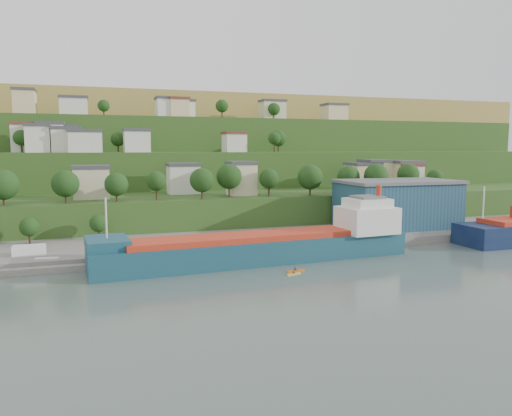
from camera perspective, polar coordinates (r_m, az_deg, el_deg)
name	(u,v)px	position (r m, az deg, el deg)	size (l,w,h in m)	color
ground	(297,272)	(95.61, 4.68, -7.25)	(500.00, 500.00, 0.00)	#4B5B54
quay	(326,240)	(128.71, 7.96, -3.64)	(220.00, 26.00, 4.00)	slate
hillside	(166,194)	(257.54, -10.29, 1.54)	(360.00, 211.40, 96.00)	#284719
cargo_ship_near	(267,248)	(103.43, 1.24, -4.61)	(67.03, 14.46, 17.09)	#153E52
warehouse	(397,203)	(140.38, 15.80, 0.51)	(31.25, 19.41, 12.80)	navy
caravan	(29,252)	(109.79, -24.50, -4.61)	(6.10, 2.54, 2.85)	white
dinghy	(47,260)	(105.60, -22.77, -5.51)	(4.31, 1.61, 0.86)	silver
kayak_orange	(296,270)	(95.60, 4.56, -7.09)	(3.61, 0.93, 0.89)	orange
kayak_yellow	(294,273)	(93.38, 4.33, -7.45)	(2.99, 1.30, 0.74)	gold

